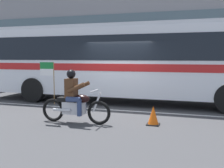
% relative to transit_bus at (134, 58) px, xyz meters
% --- Properties ---
extents(ground_plane, '(60.00, 60.00, 0.00)m').
position_rel_transit_bus_xyz_m(ground_plane, '(-0.30, -1.19, -1.88)').
color(ground_plane, '#3D3D3F').
extents(sidewalk_curb, '(28.00, 3.80, 0.15)m').
position_rel_transit_bus_xyz_m(sidewalk_curb, '(-0.30, 3.91, -1.81)').
color(sidewalk_curb, '#A39E93').
rests_on(sidewalk_curb, ground_plane).
extents(lane_center_stripe, '(26.60, 0.14, 0.01)m').
position_rel_transit_bus_xyz_m(lane_center_stripe, '(-0.30, -1.79, -1.88)').
color(lane_center_stripe, silver).
rests_on(lane_center_stripe, ground_plane).
extents(transit_bus, '(13.24, 2.70, 3.22)m').
position_rel_transit_bus_xyz_m(transit_bus, '(0.00, 0.00, 0.00)').
color(transit_bus, silver).
rests_on(transit_bus, ground_plane).
extents(motorcycle_with_rider, '(2.20, 0.64, 1.78)m').
position_rel_transit_bus_xyz_m(motorcycle_with_rider, '(-0.82, -3.97, -1.22)').
color(motorcycle_with_rider, black).
rests_on(motorcycle_with_rider, ground_plane).
extents(fire_hydrant, '(0.22, 0.30, 0.75)m').
position_rel_transit_bus_xyz_m(fire_hydrant, '(3.70, 2.62, -1.37)').
color(fire_hydrant, red).
rests_on(fire_hydrant, sidewalk_curb).
extents(traffic_cone, '(0.36, 0.36, 0.55)m').
position_rel_transit_bus_xyz_m(traffic_cone, '(1.41, -3.49, -1.63)').
color(traffic_cone, '#EA590F').
rests_on(traffic_cone, ground_plane).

